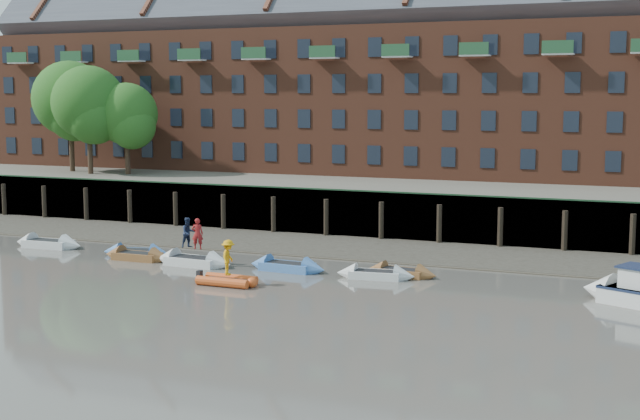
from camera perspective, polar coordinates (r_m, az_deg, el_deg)
The scene contains 19 objects.
ground at distance 41.46m, azimuth -8.28°, elevation -6.28°, with size 220.00×220.00×0.00m, color #5A564F.
foreshore at distance 57.37m, azimuth 0.85°, elevation -2.38°, with size 110.00×8.00×0.50m, color #3D382F.
mud_band at distance 54.26m, azimuth -0.46°, elevation -2.95°, with size 110.00×1.60×0.10m, color #4C4336.
river_wall at distance 61.18m, azimuth 2.35°, elevation -0.26°, with size 110.00×1.23×3.30m.
bank_terrace at distance 74.04m, azimuth 5.92°, elevation 1.05°, with size 110.00×28.00×3.20m, color #5E594D.
apartment_terrace at distance 74.61m, azimuth 6.26°, elevation 9.73°, with size 80.60×15.56×20.98m.
tree_cluster at distance 77.31m, azimuth -14.59°, elevation 6.62°, with size 11.76×7.74×9.40m.
rowboat_0 at distance 59.72m, azimuth -17.00°, elevation -2.07°, with size 4.95×1.59×1.42m.
rowboat_1 at distance 55.30m, azimuth -11.70°, elevation -2.68°, with size 4.33×1.96×1.21m.
rowboat_2 at distance 53.97m, azimuth -11.62°, elevation -2.91°, with size 4.42×1.30×1.28m.
rowboat_3 at distance 51.63m, azimuth -8.11°, elevation -3.27°, with size 5.08×1.79×1.45m.
rowboat_4 at distance 49.65m, azimuth -2.12°, elevation -3.65°, with size 4.70×1.64×1.34m.
rowboat_5 at distance 47.66m, azimuth 3.56°, elevation -4.15°, with size 4.35×1.71×1.23m.
rowboat_6 at distance 48.40m, azimuth 5.23°, elevation -4.00°, with size 4.17×1.69×1.18m.
rib_tender at distance 46.19m, azimuth -5.84°, elevation -4.51°, with size 3.21×1.55×0.55m.
motor_launch at distance 44.29m, azimuth 19.34°, elevation -4.94°, with size 6.02×4.02×2.37m.
person_rower_a at distance 51.22m, azimuth -7.85°, elevation -1.52°, with size 0.65×0.43×1.79m, color maroon.
person_rower_b at distance 51.82m, azimuth -8.43°, elevation -1.44°, with size 0.86×0.67×1.76m, color #19233F.
person_rib_crew at distance 46.03m, azimuth -5.89°, elevation -3.04°, with size 1.19×0.68×1.84m, color orange.
Camera 1 is at (20.53, -34.67, 9.76)m, focal length 50.00 mm.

